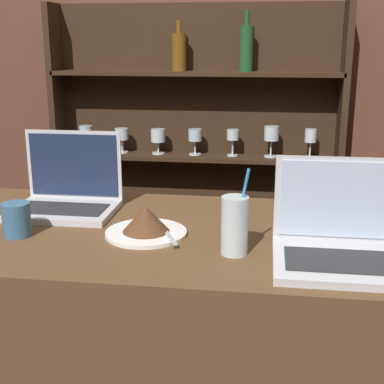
{
  "coord_description": "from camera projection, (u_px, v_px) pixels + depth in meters",
  "views": [
    {
      "loc": [
        0.35,
        -0.99,
        1.45
      ],
      "look_at": [
        0.15,
        0.38,
        1.06
      ],
      "focal_mm": 50.0,
      "sensor_mm": 36.0,
      "label": 1
    }
  ],
  "objects": [
    {
      "name": "water_glass",
      "position": [
        235.0,
        225.0,
        1.26
      ],
      "size": [
        0.07,
        0.06,
        0.21
      ],
      "color": "silver",
      "rests_on": "bar_counter"
    },
    {
      "name": "bar_counter",
      "position": [
        139.0,
        381.0,
        1.58
      ],
      "size": [
        2.08,
        0.69,
        0.96
      ],
      "color": "brown",
      "rests_on": "ground_plane"
    },
    {
      "name": "laptop_near",
      "position": [
        68.0,
        193.0,
        1.6
      ],
      "size": [
        0.3,
        0.22,
        0.23
      ],
      "color": "silver",
      "rests_on": "bar_counter"
    },
    {
      "name": "back_shelf",
      "position": [
        196.0,
        164.0,
        2.71
      ],
      "size": [
        1.42,
        0.18,
        1.63
      ],
      "color": "#332114",
      "rests_on": "ground_plane"
    },
    {
      "name": "cake_plate",
      "position": [
        146.0,
        223.0,
        1.4
      ],
      "size": [
        0.21,
        0.21,
        0.08
      ],
      "color": "white",
      "rests_on": "bar_counter"
    },
    {
      "name": "back_wall",
      "position": [
        198.0,
        62.0,
        2.65
      ],
      "size": [
        7.0,
        0.06,
        2.7
      ],
      "color": "brown",
      "rests_on": "ground_plane"
    },
    {
      "name": "laptop_far",
      "position": [
        349.0,
        241.0,
        1.23
      ],
      "size": [
        0.35,
        0.25,
        0.23
      ],
      "color": "silver",
      "rests_on": "bar_counter"
    },
    {
      "name": "coffee_cup",
      "position": [
        17.0,
        220.0,
        1.39
      ],
      "size": [
        0.07,
        0.07,
        0.09
      ],
      "color": "#38668C",
      "rests_on": "bar_counter"
    }
  ]
}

